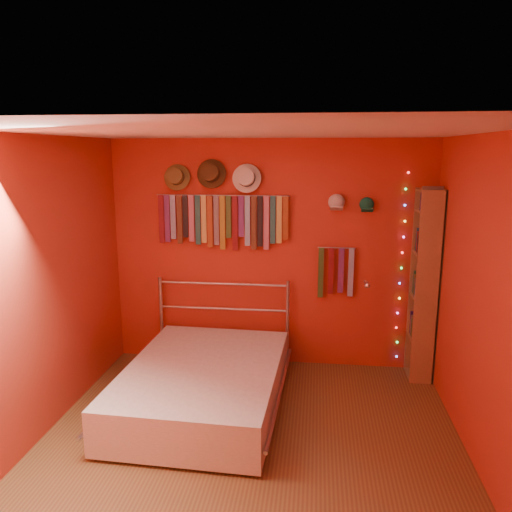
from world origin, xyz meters
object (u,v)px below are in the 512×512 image
at_px(tie_rack, 223,219).
at_px(reading_lamp, 367,285).
at_px(bookshelf, 428,285).
at_px(bed, 204,384).

distance_m(tie_rack, reading_lamp, 1.69).
relative_size(tie_rack, bookshelf, 0.72).
height_order(reading_lamp, bookshelf, bookshelf).
relative_size(tie_rack, bed, 0.71).
height_order(tie_rack, bed, tie_rack).
xyz_separation_m(tie_rack, bed, (0.00, -1.06, -1.42)).
xyz_separation_m(reading_lamp, bed, (-1.55, -0.91, -0.77)).
height_order(tie_rack, reading_lamp, tie_rack).
bearing_deg(bed, bookshelf, 24.69).
bearing_deg(bed, reading_lamp, 32.58).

